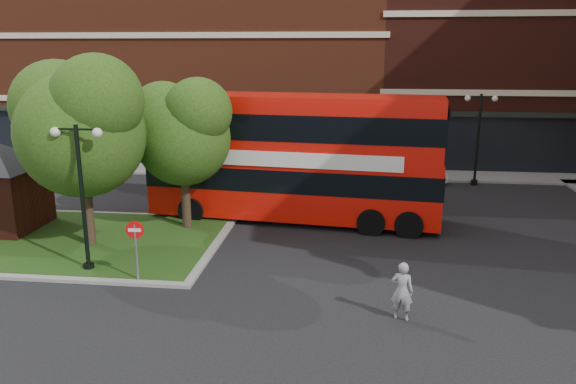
# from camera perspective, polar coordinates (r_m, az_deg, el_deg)

# --- Properties ---
(ground) EXTENTS (120.00, 120.00, 0.00)m
(ground) POSITION_cam_1_polar(r_m,az_deg,el_deg) (18.46, -4.07, -9.07)
(ground) COLOR black
(ground) RESTS_ON ground
(pavement_far) EXTENTS (44.00, 3.00, 0.12)m
(pavement_far) POSITION_cam_1_polar(r_m,az_deg,el_deg) (34.08, 1.00, 2.05)
(pavement_far) COLOR slate
(pavement_far) RESTS_ON ground
(terrace_far_left) EXTENTS (26.00, 12.00, 14.00)m
(terrace_far_left) POSITION_cam_1_polar(r_m,az_deg,el_deg) (42.15, -9.13, 13.75)
(terrace_far_left) COLOR maroon
(terrace_far_left) RESTS_ON ground
(terrace_far_right) EXTENTS (18.00, 12.00, 16.00)m
(terrace_far_right) POSITION_cam_1_polar(r_m,az_deg,el_deg) (42.04, 22.15, 14.27)
(terrace_far_right) COLOR #471911
(terrace_far_right) RESTS_ON ground
(traffic_island) EXTENTS (12.60, 7.60, 0.15)m
(traffic_island) POSITION_cam_1_polar(r_m,az_deg,el_deg) (23.75, -22.07, -4.53)
(traffic_island) COLOR gray
(traffic_island) RESTS_ON ground
(tree_island_west) EXTENTS (5.40, 4.71, 7.21)m
(tree_island_west) POSITION_cam_1_polar(r_m,az_deg,el_deg) (21.72, -20.49, 6.76)
(tree_island_west) COLOR #2D2116
(tree_island_west) RESTS_ON ground
(tree_island_east) EXTENTS (4.46, 3.90, 6.29)m
(tree_island_east) POSITION_cam_1_polar(r_m,az_deg,el_deg) (22.95, -10.79, 6.38)
(tree_island_east) COLOR #2D2116
(tree_island_east) RESTS_ON ground
(lamp_island) EXTENTS (1.72, 0.36, 5.00)m
(lamp_island) POSITION_cam_1_polar(r_m,az_deg,el_deg) (19.49, -20.22, 0.10)
(lamp_island) COLOR black
(lamp_island) RESTS_ON ground
(lamp_far_left) EXTENTS (1.72, 0.36, 5.00)m
(lamp_far_left) POSITION_cam_1_polar(r_m,az_deg,el_deg) (31.48, 4.31, 6.11)
(lamp_far_left) COLOR black
(lamp_far_left) RESTS_ON ground
(lamp_far_right) EXTENTS (1.72, 0.36, 5.00)m
(lamp_far_right) POSITION_cam_1_polar(r_m,az_deg,el_deg) (32.18, 18.76, 5.57)
(lamp_far_right) COLOR black
(lamp_far_right) RESTS_ON ground
(bus) EXTENTS (12.74, 4.19, 4.77)m
(bus) POSITION_cam_1_polar(r_m,az_deg,el_deg) (24.15, 0.61, 4.35)
(bus) COLOR red
(bus) RESTS_ON ground
(woman) EXTENTS (0.70, 0.54, 1.69)m
(woman) POSITION_cam_1_polar(r_m,az_deg,el_deg) (16.03, 11.51, -9.82)
(woman) COLOR gray
(woman) RESTS_ON ground
(car_silver) EXTENTS (4.35, 1.87, 1.46)m
(car_silver) POSITION_cam_1_polar(r_m,az_deg,el_deg) (31.96, 1.14, 2.46)
(car_silver) COLOR #A7A8AE
(car_silver) RESTS_ON ground
(car_white) EXTENTS (4.68, 1.93, 1.51)m
(car_white) POSITION_cam_1_polar(r_m,az_deg,el_deg) (31.96, 11.72, 2.19)
(car_white) COLOR silver
(car_white) RESTS_ON ground
(no_entry_sign) EXTENTS (0.58, 0.09, 2.09)m
(no_entry_sign) POSITION_cam_1_polar(r_m,az_deg,el_deg) (18.43, -15.24, -4.65)
(no_entry_sign) COLOR slate
(no_entry_sign) RESTS_ON ground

